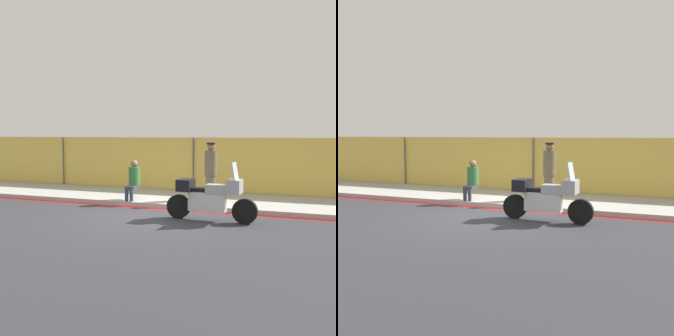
% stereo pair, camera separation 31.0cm
% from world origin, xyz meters
% --- Properties ---
extents(ground_plane, '(120.00, 120.00, 0.00)m').
position_xyz_m(ground_plane, '(0.00, 0.00, 0.00)').
color(ground_plane, '#2D2D33').
extents(sidewalk, '(39.84, 2.79, 0.14)m').
position_xyz_m(sidewalk, '(0.00, 2.57, 0.07)').
color(sidewalk, '#9E9E99').
rests_on(sidewalk, ground_plane).
extents(curb_paint_stripe, '(39.84, 0.18, 0.01)m').
position_xyz_m(curb_paint_stripe, '(0.00, 1.08, 0.00)').
color(curb_paint_stripe, red).
rests_on(curb_paint_stripe, ground_plane).
extents(storefront_fence, '(37.85, 0.17, 2.02)m').
position_xyz_m(storefront_fence, '(0.00, 4.05, 1.01)').
color(storefront_fence, gold).
rests_on(storefront_fence, ground_plane).
extents(motorcycle, '(2.31, 0.56, 1.48)m').
position_xyz_m(motorcycle, '(1.53, 0.11, 0.59)').
color(motorcycle, black).
rests_on(motorcycle, ground_plane).
extents(officer_standing, '(0.37, 0.37, 1.75)m').
position_xyz_m(officer_standing, '(1.00, 2.41, 1.04)').
color(officer_standing, brown).
rests_on(officer_standing, sidewalk).
extents(person_seated_on_curb, '(0.35, 0.62, 1.21)m').
position_xyz_m(person_seated_on_curb, '(-1.22, 1.61, 0.81)').
color(person_seated_on_curb, '#2D3342').
rests_on(person_seated_on_curb, sidewalk).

